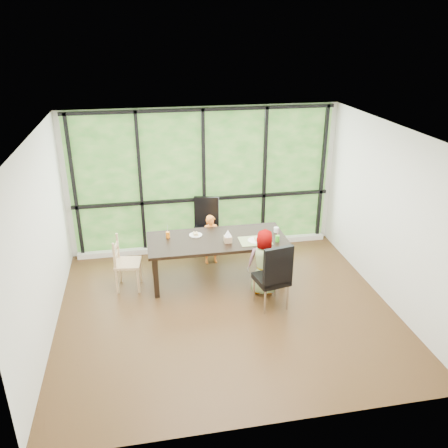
# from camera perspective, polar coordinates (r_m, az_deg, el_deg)

# --- Properties ---
(ground) EXTENTS (5.00, 5.00, 0.00)m
(ground) POSITION_cam_1_polar(r_m,az_deg,el_deg) (7.16, 0.28, -10.52)
(ground) COLOR black
(ground) RESTS_ON ground
(back_wall) EXTENTS (5.00, 0.00, 5.00)m
(back_wall) POSITION_cam_1_polar(r_m,az_deg,el_deg) (8.58, -2.56, 5.42)
(back_wall) COLOR silver
(back_wall) RESTS_ON ground
(foliage_backdrop) EXTENTS (4.80, 0.02, 2.65)m
(foliage_backdrop) POSITION_cam_1_polar(r_m,az_deg,el_deg) (8.56, -2.54, 5.38)
(foliage_backdrop) COLOR #1E4716
(foliage_backdrop) RESTS_ON back_wall
(window_mullions) EXTENTS (4.80, 0.06, 2.65)m
(window_mullions) POSITION_cam_1_polar(r_m,az_deg,el_deg) (8.52, -2.50, 5.30)
(window_mullions) COLOR black
(window_mullions) RESTS_ON back_wall
(window_sill) EXTENTS (4.80, 0.12, 0.10)m
(window_sill) POSITION_cam_1_polar(r_m,az_deg,el_deg) (8.98, -2.32, -2.69)
(window_sill) COLOR silver
(window_sill) RESTS_ON ground
(dining_table) EXTENTS (2.32, 1.07, 0.75)m
(dining_table) POSITION_cam_1_polar(r_m,az_deg,el_deg) (7.78, -0.86, -4.33)
(dining_table) COLOR black
(dining_table) RESTS_ON ground
(chair_window_leather) EXTENTS (0.56, 0.56, 1.08)m
(chair_window_leather) POSITION_cam_1_polar(r_m,az_deg,el_deg) (8.54, -2.27, -0.47)
(chair_window_leather) COLOR black
(chair_window_leather) RESTS_ON ground
(chair_interior_leather) EXTENTS (0.54, 0.54, 1.08)m
(chair_interior_leather) POSITION_cam_1_polar(r_m,az_deg,el_deg) (7.02, 5.88, -6.23)
(chair_interior_leather) COLOR black
(chair_interior_leather) RESTS_ON ground
(chair_end_beech) EXTENTS (0.45, 0.47, 0.90)m
(chair_end_beech) POSITION_cam_1_polar(r_m,az_deg,el_deg) (7.65, -11.79, -4.76)
(chair_end_beech) COLOR tan
(chair_end_beech) RESTS_ON ground
(child_toddler) EXTENTS (0.36, 0.25, 0.91)m
(child_toddler) POSITION_cam_1_polar(r_m,az_deg,el_deg) (8.27, -1.58, -1.92)
(child_toddler) COLOR orange
(child_toddler) RESTS_ON ground
(child_older) EXTENTS (0.60, 0.47, 1.09)m
(child_older) POSITION_cam_1_polar(r_m,az_deg,el_deg) (7.35, 5.10, -4.70)
(child_older) COLOR slate
(child_older) RESTS_ON ground
(placemat) EXTENTS (0.51, 0.37, 0.01)m
(placemat) POSITION_cam_1_polar(r_m,az_deg,el_deg) (7.55, 3.88, -2.07)
(placemat) COLOR tan
(placemat) RESTS_ON dining_table
(plate_far) EXTENTS (0.22, 0.22, 0.01)m
(plate_far) POSITION_cam_1_polar(r_m,az_deg,el_deg) (7.74, -3.53, -1.37)
(plate_far) COLOR white
(plate_far) RESTS_ON dining_table
(plate_near) EXTENTS (0.27, 0.27, 0.02)m
(plate_near) POSITION_cam_1_polar(r_m,az_deg,el_deg) (7.55, 3.95, -2.05)
(plate_near) COLOR white
(plate_near) RESTS_ON dining_table
(orange_cup) EXTENTS (0.07, 0.07, 0.10)m
(orange_cup) POSITION_cam_1_polar(r_m,az_deg,el_deg) (7.68, -6.96, -1.34)
(orange_cup) COLOR orange
(orange_cup) RESTS_ON dining_table
(green_cup) EXTENTS (0.07, 0.07, 0.11)m
(green_cup) POSITION_cam_1_polar(r_m,az_deg,el_deg) (7.55, 6.62, -1.80)
(green_cup) COLOR green
(green_cup) RESTS_ON dining_table
(white_mug) EXTENTS (0.08, 0.08, 0.08)m
(white_mug) POSITION_cam_1_polar(r_m,az_deg,el_deg) (7.89, 6.47, -0.71)
(white_mug) COLOR white
(white_mug) RESTS_ON dining_table
(tissue_box) EXTENTS (0.12, 0.12, 0.10)m
(tissue_box) POSITION_cam_1_polar(r_m,az_deg,el_deg) (7.48, 0.48, -1.89)
(tissue_box) COLOR tan
(tissue_box) RESTS_ON dining_table
(crepe_rolls_far) EXTENTS (0.10, 0.12, 0.04)m
(crepe_rolls_far) POSITION_cam_1_polar(r_m,az_deg,el_deg) (7.73, -3.53, -1.20)
(crepe_rolls_far) COLOR tan
(crepe_rolls_far) RESTS_ON plate_far
(crepe_rolls_near) EXTENTS (0.05, 0.12, 0.04)m
(crepe_rolls_near) POSITION_cam_1_polar(r_m,az_deg,el_deg) (7.54, 3.96, -1.87)
(crepe_rolls_near) COLOR tan
(crepe_rolls_near) RESTS_ON plate_near
(straw_white) EXTENTS (0.01, 0.04, 0.20)m
(straw_white) POSITION_cam_1_polar(r_m,az_deg,el_deg) (7.65, -7.00, -0.72)
(straw_white) COLOR white
(straw_white) RESTS_ON orange_cup
(straw_pink) EXTENTS (0.01, 0.04, 0.20)m
(straw_pink) POSITION_cam_1_polar(r_m,az_deg,el_deg) (7.51, 6.65, -1.15)
(straw_pink) COLOR pink
(straw_pink) RESTS_ON green_cup
(tissue) EXTENTS (0.12, 0.12, 0.11)m
(tissue) POSITION_cam_1_polar(r_m,az_deg,el_deg) (7.43, 0.48, -1.14)
(tissue) COLOR white
(tissue) RESTS_ON tissue_box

